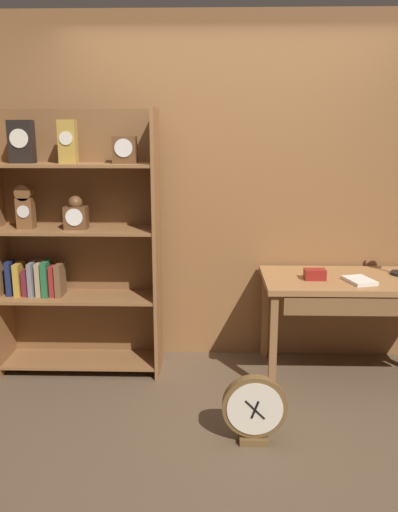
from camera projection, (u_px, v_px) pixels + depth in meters
name	position (u px, v px, depth m)	size (l,w,h in m)	color
ground_plane	(238.00, 448.00, 2.92)	(10.00, 10.00, 0.00)	brown
back_wood_panel	(232.00, 193.00, 3.93)	(4.80, 0.05, 2.60)	brown
bookshelf	(72.00, 243.00, 3.72)	(1.18, 0.36, 1.91)	brown
workbench	(364.00, 290.00, 3.64)	(1.42, 0.67, 0.74)	#9E6B3D
toolbox_small	(315.00, 274.00, 3.60)	(0.15, 0.10, 0.07)	maroon
open_repair_manual	(359.00, 281.00, 3.53)	(0.16, 0.22, 0.03)	silver
round_clock_large	(254.00, 409.00, 2.93)	(0.37, 0.11, 0.41)	brown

